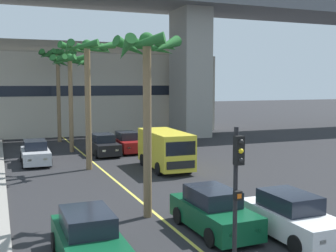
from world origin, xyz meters
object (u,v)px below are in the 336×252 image
at_px(car_queue_front, 213,212).
at_px(palm_tree_near_median, 87,64).
at_px(car_queue_second, 103,145).
at_px(palm_tree_farthest_median, 148,68).
at_px(delivery_van, 165,149).
at_px(palm_tree_mid_median, 70,69).
at_px(car_queue_fourth, 291,217).
at_px(car_queue_fifth, 88,240).
at_px(car_queue_sixth, 127,143).
at_px(traffic_light_median_near, 237,183).
at_px(car_queue_third, 35,153).
at_px(palm_tree_far_median, 58,63).

height_order(car_queue_front, palm_tree_near_median, palm_tree_near_median).
height_order(car_queue_second, palm_tree_farthest_median, palm_tree_farthest_median).
distance_m(delivery_van, palm_tree_farthest_median, 10.57).
relative_size(palm_tree_near_median, palm_tree_mid_median, 1.05).
bearing_deg(palm_tree_mid_median, delivery_van, -64.05).
bearing_deg(palm_tree_farthest_median, car_queue_second, 83.49).
xyz_separation_m(car_queue_fourth, car_queue_fifth, (-6.93, 0.48, 0.00)).
height_order(car_queue_sixth, palm_tree_farthest_median, palm_tree_farthest_median).
relative_size(car_queue_fourth, palm_tree_mid_median, 0.54).
relative_size(traffic_light_median_near, palm_tree_farthest_median, 0.58).
bearing_deg(palm_tree_near_median, palm_tree_mid_median, 89.46).
xyz_separation_m(car_queue_fifth, delivery_van, (7.20, 12.15, 0.57)).
bearing_deg(car_queue_second, delivery_van, -70.36).
bearing_deg(car_queue_second, car_queue_front, -90.31).
distance_m(palm_tree_mid_median, palm_tree_farthest_median, 17.51).
distance_m(car_queue_fourth, palm_tree_mid_median, 22.65).
bearing_deg(delivery_van, traffic_light_median_near, -104.27).
bearing_deg(palm_tree_farthest_median, delivery_van, 64.52).
bearing_deg(palm_tree_farthest_median, car_queue_third, 103.72).
relative_size(car_queue_sixth, palm_tree_far_median, 0.49).
height_order(delivery_van, palm_tree_far_median, palm_tree_far_median).
distance_m(car_queue_front, car_queue_sixth, 18.48).
bearing_deg(car_queue_fourth, palm_tree_far_median, 98.54).
bearing_deg(car_queue_third, car_queue_sixth, 19.79).
distance_m(car_queue_fifth, palm_tree_near_median, 15.23).
bearing_deg(delivery_van, car_queue_second, 109.64).
bearing_deg(car_queue_fourth, delivery_van, 88.79).
bearing_deg(palm_tree_mid_median, car_queue_sixth, -21.77).
distance_m(car_queue_front, palm_tree_mid_median, 20.83).
height_order(delivery_van, palm_tree_mid_median, palm_tree_mid_median).
relative_size(car_queue_third, palm_tree_mid_median, 0.55).
distance_m(car_queue_third, palm_tree_far_median, 12.46).
distance_m(car_queue_third, palm_tree_mid_median, 7.64).
distance_m(palm_tree_far_median, palm_tree_farthest_median, 23.67).
bearing_deg(traffic_light_median_near, palm_tree_far_median, 91.25).
distance_m(car_queue_second, car_queue_sixth, 2.17).
relative_size(car_queue_third, palm_tree_farthest_median, 0.57).
relative_size(car_queue_third, palm_tree_far_median, 0.49).
distance_m(car_queue_fifth, delivery_van, 14.13).
height_order(car_queue_front, car_queue_fifth, same).
bearing_deg(car_queue_fourth, palm_tree_near_median, 106.16).
bearing_deg(delivery_van, car_queue_fourth, -91.21).
xyz_separation_m(car_queue_fourth, palm_tree_farthest_median, (-3.82, 4.04, 5.19)).
distance_m(car_queue_sixth, delivery_van, 7.33).
bearing_deg(palm_tree_near_median, palm_tree_far_median, 90.07).
relative_size(traffic_light_median_near, palm_tree_mid_median, 0.56).
height_order(car_queue_front, palm_tree_farthest_median, palm_tree_farthest_median).
bearing_deg(palm_tree_near_median, car_queue_third, 133.48).
bearing_deg(car_queue_sixth, palm_tree_far_median, 117.98).
height_order(car_queue_fifth, traffic_light_median_near, traffic_light_median_near).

